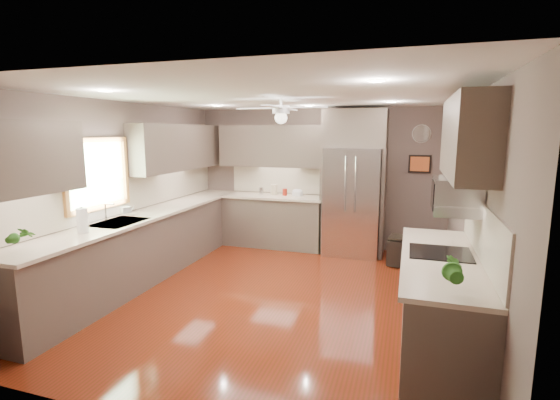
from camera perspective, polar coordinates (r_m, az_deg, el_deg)
The scene contains 27 objects.
floor at distance 5.39m, azimuth -0.86°, elevation -13.18°, with size 5.00×5.00×0.00m, color #4F1E0A.
ceiling at distance 4.98m, azimuth -0.94°, elevation 14.38°, with size 5.00×5.00×0.00m, color white.
wall_back at distance 7.43m, azimuth 5.29°, elevation 3.10°, with size 4.50×4.50×0.00m, color brown.
wall_front at distance 2.84m, azimuth -17.39°, elevation -7.91°, with size 4.50×4.50×0.00m, color brown.
wall_left at distance 6.13m, azimuth -21.26°, elevation 1.11°, with size 5.00×5.00×0.00m, color brown.
wall_right at distance 4.82m, azimuth 25.34°, elevation -1.30°, with size 5.00×5.00×0.00m, color brown.
canister_b at distance 7.45m, azimuth -2.66°, elevation 1.28°, with size 0.08×0.08×0.13m, color silver.
canister_c at distance 7.42m, azimuth -0.84°, elevation 1.42°, with size 0.12×0.12×0.20m, color #B8AC8A.
canister_d at distance 7.35m, azimuth 0.68°, elevation 1.10°, with size 0.08×0.08×0.13m, color maroon.
soap_bottle at distance 5.93m, azimuth -20.75°, elevation -1.25°, with size 0.08×0.09×0.19m, color white.
potted_plant_left at distance 4.61m, azimuth -32.93°, elevation -4.24°, with size 0.17×0.12×0.33m, color #27611B.
potted_plant_right at distance 3.20m, azimuth 23.10°, elevation -9.07°, with size 0.18×0.14×0.32m, color #27611B.
bowl at distance 7.28m, azimuth 2.43°, elevation 0.73°, with size 0.20×0.20×0.05m, color #B8AC8A.
left_run at distance 6.22m, azimuth -17.83°, elevation -5.79°, with size 0.65×4.70×1.45m.
back_run at distance 7.46m, azimuth -0.75°, elevation -2.80°, with size 1.85×0.65×1.45m.
uppers at distance 5.90m, azimuth -5.58°, elevation 7.48°, with size 4.50×4.70×0.95m.
window at distance 5.70m, azimuth -24.35°, elevation 3.36°, with size 0.05×1.12×0.92m.
sink at distance 5.61m, azimuth -21.70°, elevation -3.21°, with size 0.50×0.70×0.32m.
refrigerator at distance 6.98m, azimuth 10.29°, elevation 2.06°, with size 1.06×0.75×2.45m.
right_run at distance 4.23m, azimuth 21.57°, elevation -13.31°, with size 0.70×2.20×1.45m.
microwave at distance 4.22m, azimuth 23.49°, elevation 0.57°, with size 0.43×0.55×0.34m.
ceiling_fan at distance 5.26m, azimuth 0.14°, elevation 12.30°, with size 1.18×1.18×0.32m.
recessed_lights at distance 5.37m, azimuth 0.05°, elevation 13.96°, with size 2.84×3.14×0.01m.
wall_clock at distance 7.19m, azimuth 19.27°, elevation 8.79°, with size 0.30×0.03×0.30m.
framed_print at distance 7.20m, azimuth 19.05°, elevation 4.81°, with size 0.36×0.03×0.30m.
stool at distance 6.65m, azimuth 16.58°, elevation -6.92°, with size 0.41×0.41×0.45m.
paper_towel at distance 5.15m, azimuth -26.05°, elevation -2.63°, with size 0.12×0.12×0.31m.
Camera 1 is at (1.59, -4.70, 2.08)m, focal length 26.00 mm.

